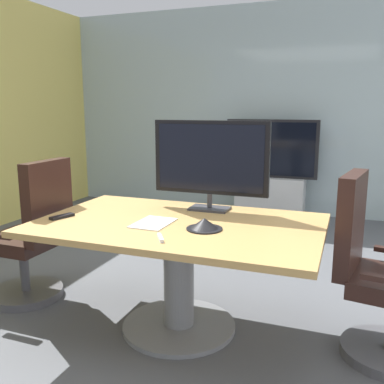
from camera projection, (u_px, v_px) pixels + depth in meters
name	position (u px, v px, depth m)	size (l,w,h in m)	color
ground_plane	(197.00, 319.00, 3.00)	(7.75, 7.75, 0.00)	#515459
wall_back_glass_partition	(281.00, 111.00, 5.82)	(6.38, 0.10, 2.83)	#9EB2B7
conference_table	(179.00, 251.00, 2.78)	(1.81, 1.14, 0.74)	#B2894C
office_chair_left	(32.00, 243.00, 3.23)	(0.60, 0.57, 1.09)	#4C4C51
office_chair_right	(378.00, 282.00, 2.50)	(0.63, 0.61, 1.09)	#4C4C51
tv_monitor	(210.00, 160.00, 3.01)	(0.84, 0.18, 0.64)	#333338
wall_display_unit	(270.00, 185.00, 5.70)	(1.20, 0.36, 1.31)	#B7BABC
conference_phone	(204.00, 224.00, 2.57)	(0.22, 0.22, 0.07)	black
remote_control	(62.00, 216.00, 2.84)	(0.05, 0.17, 0.02)	black
whiteboard_marker	(160.00, 238.00, 2.38)	(0.13, 0.02, 0.02)	silver
paper_notepad	(153.00, 223.00, 2.70)	(0.21, 0.30, 0.01)	white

